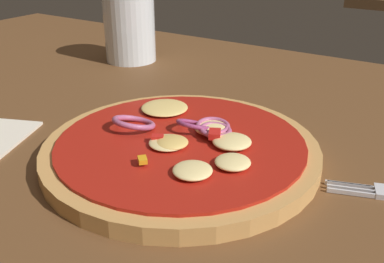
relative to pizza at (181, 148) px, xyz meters
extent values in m
cube|color=brown|center=(-0.01, 0.03, -0.03)|extent=(1.47, 0.82, 0.03)
cylinder|color=tan|center=(0.00, 0.00, 0.00)|extent=(0.27, 0.27, 0.02)
cylinder|color=#A81C11|center=(0.00, 0.00, 0.01)|extent=(0.24, 0.24, 0.00)
ellipsoid|color=#F4DB8E|center=(0.02, 0.03, 0.01)|extent=(0.04, 0.04, 0.01)
ellipsoid|color=#F4DB8E|center=(0.00, -0.02, 0.01)|extent=(0.04, 0.04, 0.01)
ellipsoid|color=#F4DB8E|center=(0.07, -0.02, 0.01)|extent=(0.03, 0.03, 0.01)
ellipsoid|color=#F4DB8E|center=(0.04, -0.05, 0.01)|extent=(0.03, 0.03, 0.01)
ellipsoid|color=#F4DB8E|center=(0.05, 0.02, 0.01)|extent=(0.04, 0.04, 0.01)
ellipsoid|color=#E5BC60|center=(0.00, -0.02, 0.01)|extent=(0.03, 0.03, 0.01)
ellipsoid|color=#EFCC72|center=(-0.06, 0.05, 0.01)|extent=(0.05, 0.05, 0.01)
torus|color=#93386B|center=(0.00, 0.03, 0.01)|extent=(0.04, 0.04, 0.02)
torus|color=#B25984|center=(0.02, 0.03, 0.01)|extent=(0.04, 0.04, 0.01)
torus|color=#B25984|center=(0.02, 0.04, 0.01)|extent=(0.05, 0.05, 0.01)
torus|color=#B25984|center=(-0.05, 0.00, 0.02)|extent=(0.05, 0.05, 0.02)
cube|color=red|center=(-0.02, -0.02, 0.01)|extent=(0.01, 0.01, 0.00)
cube|color=orange|center=(0.00, -0.06, 0.01)|extent=(0.01, 0.01, 0.00)
cube|color=red|center=(0.03, 0.01, 0.02)|extent=(0.02, 0.02, 0.01)
cube|color=silver|center=(0.15, 0.04, -0.01)|extent=(0.04, 0.01, 0.00)
cube|color=silver|center=(0.15, 0.03, -0.01)|extent=(0.04, 0.01, 0.00)
cube|color=silver|center=(0.16, 0.03, -0.01)|extent=(0.04, 0.01, 0.00)
cube|color=silver|center=(0.16, 0.02, -0.01)|extent=(0.04, 0.01, 0.00)
cylinder|color=silver|center=(-0.26, 0.24, 0.04)|extent=(0.08, 0.08, 0.10)
cylinder|color=#9E510F|center=(-0.26, 0.24, 0.03)|extent=(0.07, 0.07, 0.07)
cylinder|color=white|center=(-0.26, 0.24, 0.07)|extent=(0.07, 0.07, 0.02)
camera|label=1|loc=(0.21, -0.31, 0.20)|focal=41.15mm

